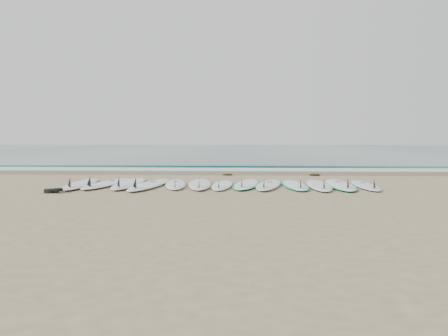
{
  "coord_description": "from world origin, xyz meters",
  "views": [
    {
      "loc": [
        0.56,
        -11.0,
        1.23
      ],
      "look_at": [
        0.01,
        0.9,
        0.4
      ],
      "focal_mm": 35.0,
      "sensor_mm": 36.0,
      "label": 1
    }
  ],
  "objects_px": {
    "surfboard_6": "(222,185)",
    "leash_coil": "(53,191)",
    "surfboard_0": "(81,184)",
    "surfboard_12": "(366,185)"
  },
  "relations": [
    {
      "from": "surfboard_0",
      "to": "leash_coil",
      "type": "bearing_deg",
      "value": -100.95
    },
    {
      "from": "surfboard_0",
      "to": "surfboard_6",
      "type": "relative_size",
      "value": 1.2
    },
    {
      "from": "surfboard_6",
      "to": "leash_coil",
      "type": "relative_size",
      "value": 5.12
    },
    {
      "from": "surfboard_6",
      "to": "leash_coil",
      "type": "distance_m",
      "value": 3.95
    },
    {
      "from": "surfboard_6",
      "to": "leash_coil",
      "type": "xyz_separation_m",
      "value": [
        -3.72,
        -1.32,
        -0.0
      ]
    },
    {
      "from": "surfboard_12",
      "to": "leash_coil",
      "type": "xyz_separation_m",
      "value": [
        -7.29,
        -1.41,
        -0.0
      ]
    },
    {
      "from": "leash_coil",
      "to": "surfboard_6",
      "type": "bearing_deg",
      "value": 19.55
    },
    {
      "from": "surfboard_12",
      "to": "leash_coil",
      "type": "bearing_deg",
      "value": -166.8
    },
    {
      "from": "surfboard_0",
      "to": "surfboard_6",
      "type": "bearing_deg",
      "value": -6.57
    },
    {
      "from": "surfboard_12",
      "to": "surfboard_6",
      "type": "bearing_deg",
      "value": -176.38
    }
  ]
}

